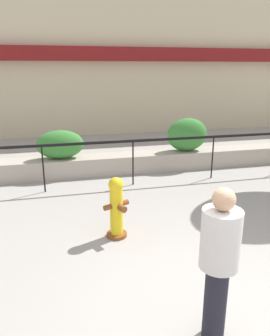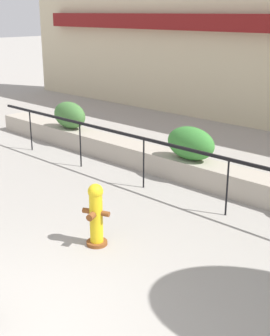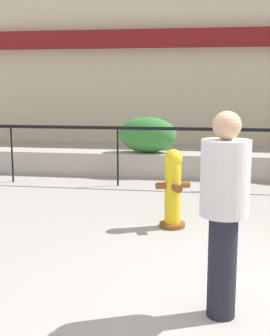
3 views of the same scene
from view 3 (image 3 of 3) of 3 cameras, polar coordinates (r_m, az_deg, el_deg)
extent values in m
plane|color=#9E9991|center=(4.28, 14.39, -17.01)|extent=(120.00, 120.00, 0.00)
cube|color=beige|center=(15.94, 10.97, 17.43)|extent=(30.00, 1.00, 8.00)
cube|color=maroon|center=(15.19, 10.97, 15.37)|extent=(27.00, 0.36, 0.56)
cube|color=#ADA393|center=(9.95, 11.34, 0.22)|extent=(18.00, 0.70, 0.50)
cube|color=black|center=(8.75, 11.81, 4.61)|extent=(15.00, 0.05, 0.06)
cylinder|color=black|center=(9.61, -14.77, 1.70)|extent=(0.04, 0.04, 1.15)
cylinder|color=black|center=(8.97, -2.12, 1.44)|extent=(0.04, 0.04, 1.15)
cylinder|color=black|center=(8.81, 11.68, 1.08)|extent=(0.04, 0.04, 1.15)
ellipsoid|color=#387F33|center=(9.94, 1.53, 4.07)|extent=(1.23, 0.66, 0.76)
cylinder|color=brown|center=(6.50, 4.56, -6.91)|extent=(0.46, 0.46, 0.06)
cylinder|color=gold|center=(6.38, 4.62, -3.00)|extent=(0.29, 0.29, 0.85)
sphere|color=gold|center=(6.29, 4.68, 1.17)|extent=(0.25, 0.25, 0.25)
cylinder|color=brown|center=(6.19, 5.15, -2.45)|extent=(0.16, 0.17, 0.11)
cylinder|color=brown|center=(6.31, 3.14, -2.18)|extent=(0.15, 0.13, 0.09)
cylinder|color=brown|center=(6.41, 6.11, -2.02)|extent=(0.15, 0.13, 0.09)
cylinder|color=black|center=(4.04, 10.57, -11.72)|extent=(0.33, 0.33, 0.88)
cylinder|color=silver|center=(3.83, 10.93, -1.23)|extent=(0.55, 0.55, 0.62)
sphere|color=tan|center=(3.77, 11.15, 5.12)|extent=(0.23, 0.23, 0.23)
camera|label=1|loc=(1.99, -45.21, 33.68)|focal=35.00mm
camera|label=2|loc=(5.41, 84.81, 20.43)|focal=50.00mm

